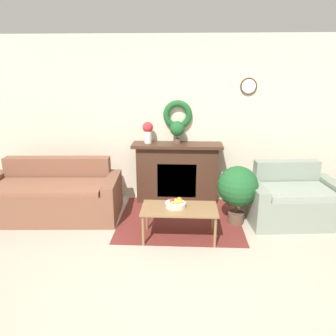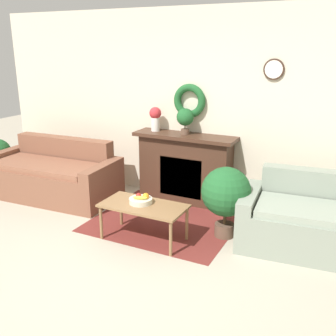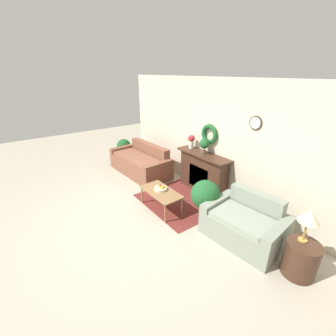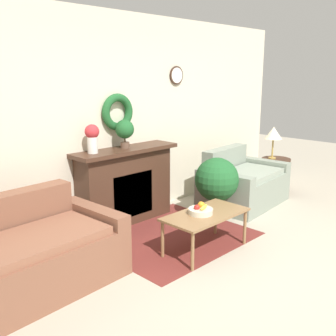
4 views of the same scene
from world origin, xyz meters
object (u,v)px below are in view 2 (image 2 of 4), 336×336
object	(u,v)px
potted_plant_on_mantel	(185,118)
loveseat_right	(301,221)
fireplace	(185,168)
couch_left	(53,176)
fruit_bowl	(141,200)
vase_on_mantel_left	(155,117)
potted_plant_floor_by_loveseat	(226,193)
coffee_table	(144,208)

from	to	relation	value
potted_plant_on_mantel	loveseat_right	bearing A→B (deg)	-20.28
fireplace	couch_left	world-z (taller)	fireplace
couch_left	fruit_bowl	world-z (taller)	couch_left
vase_on_mantel_left	fireplace	bearing A→B (deg)	-0.67
potted_plant_on_mantel	fruit_bowl	bearing A→B (deg)	-89.32
couch_left	potted_plant_on_mantel	size ratio (longest dim) A/B	5.59
vase_on_mantel_left	potted_plant_floor_by_loveseat	bearing A→B (deg)	-30.99
vase_on_mantel_left	potted_plant_floor_by_loveseat	distance (m)	1.73
loveseat_right	potted_plant_floor_by_loveseat	size ratio (longest dim) A/B	1.63
fireplace	coffee_table	world-z (taller)	fireplace
loveseat_right	coffee_table	distance (m)	1.79
loveseat_right	coffee_table	bearing A→B (deg)	-163.79
potted_plant_floor_by_loveseat	potted_plant_on_mantel	bearing A→B (deg)	137.95
fruit_bowl	potted_plant_floor_by_loveseat	bearing A→B (deg)	28.00
coffee_table	potted_plant_floor_by_loveseat	distance (m)	0.97
coffee_table	fruit_bowl	xyz separation A→B (m)	(-0.05, 0.03, 0.08)
vase_on_mantel_left	potted_plant_on_mantel	world-z (taller)	potted_plant_on_mantel
couch_left	potted_plant_on_mantel	distance (m)	2.19
fruit_bowl	vase_on_mantel_left	distance (m)	1.56
fireplace	potted_plant_floor_by_loveseat	bearing A→B (deg)	-42.60
fireplace	potted_plant_on_mantel	bearing A→B (deg)	-94.73
potted_plant_floor_by_loveseat	coffee_table	bearing A→B (deg)	-148.91
fruit_bowl	potted_plant_on_mantel	world-z (taller)	potted_plant_on_mantel
loveseat_right	potted_plant_on_mantel	xyz separation A→B (m)	(-1.73, 0.64, 0.93)
loveseat_right	vase_on_mantel_left	bearing A→B (deg)	158.00
potted_plant_on_mantel	fireplace	bearing A→B (deg)	85.27
loveseat_right	fruit_bowl	bearing A→B (deg)	-165.31
loveseat_right	potted_plant_floor_by_loveseat	xyz separation A→B (m)	(-0.84, -0.16, 0.24)
couch_left	fruit_bowl	distance (m)	1.98
coffee_table	potted_plant_floor_by_loveseat	bearing A→B (deg)	31.09
loveseat_right	vase_on_mantel_left	xyz separation A→B (m)	(-2.21, 0.66, 0.90)
coffee_table	loveseat_right	bearing A→B (deg)	21.60
vase_on_mantel_left	potted_plant_on_mantel	size ratio (longest dim) A/B	0.95
loveseat_right	vase_on_mantel_left	size ratio (longest dim) A/B	4.04
loveseat_right	coffee_table	world-z (taller)	loveseat_right
loveseat_right	coffee_table	xyz separation A→B (m)	(-1.66, -0.66, 0.09)
couch_left	vase_on_mantel_left	world-z (taller)	vase_on_mantel_left
couch_left	vase_on_mantel_left	bearing A→B (deg)	23.64
coffee_table	fruit_bowl	bearing A→B (deg)	147.44
potted_plant_on_mantel	potted_plant_floor_by_loveseat	distance (m)	1.38
couch_left	fruit_bowl	xyz separation A→B (m)	(1.88, -0.58, 0.16)
fireplace	loveseat_right	world-z (taller)	fireplace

